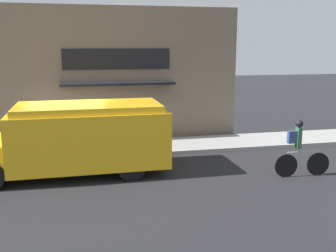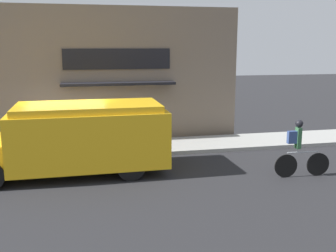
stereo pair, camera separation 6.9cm
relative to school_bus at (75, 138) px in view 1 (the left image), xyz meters
name	(u,v)px [view 1 (the left image)]	position (x,y,z in m)	size (l,w,h in m)	color
ground_plane	(69,162)	(-0.26, 1.34, -1.09)	(70.00, 70.00, 0.00)	#232326
sidewalk	(70,151)	(-0.26, 2.40, -1.02)	(28.00, 2.14, 0.14)	#999993
storefront	(69,76)	(-0.19, 3.88, 1.55)	(13.57, 0.88, 5.28)	#756656
school_bus	(75,138)	(0.00, 0.00, 0.00)	(6.11, 2.68, 2.10)	yellow
cyclist	(299,149)	(6.36, -1.66, -0.26)	(1.69, 0.23, 1.71)	black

